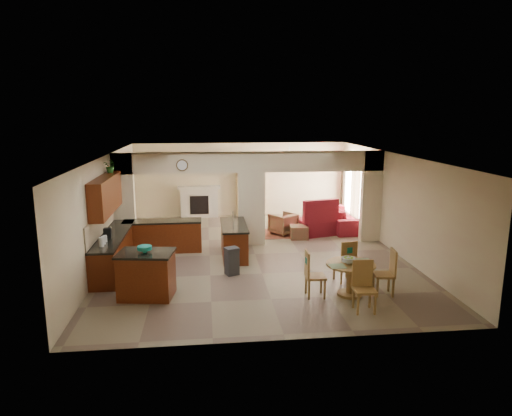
{
  "coord_description": "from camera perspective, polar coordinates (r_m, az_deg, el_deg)",
  "views": [
    {
      "loc": [
        -1.34,
        -12.28,
        3.94
      ],
      "look_at": [
        0.06,
        0.3,
        1.27
      ],
      "focal_mm": 32.0,
      "sensor_mm": 36.0,
      "label": 1
    }
  ],
  "objects": [
    {
      "name": "upper_cabinets",
      "position": [
        11.92,
        -18.28,
        1.56
      ],
      "size": [
        0.35,
        2.4,
        0.9
      ],
      "primitive_type": "cube",
      "color": "#411307",
      "rests_on": "wall_left"
    },
    {
      "name": "plant",
      "position": [
        12.62,
        -17.72,
        5.04
      ],
      "size": [
        0.41,
        0.39,
        0.36
      ],
      "primitive_type": "imported",
      "rotation": [
        0.0,
        0.0,
        -0.43
      ],
      "color": "#155216",
      "rests_on": "upper_cabinets"
    },
    {
      "name": "drape_b_left",
      "position": [
        16.77,
        12.06,
        2.25
      ],
      "size": [
        0.1,
        0.28,
        2.3
      ],
      "primitive_type": "cube",
      "color": "#3B1718",
      "rests_on": "wall_right"
    },
    {
      "name": "chaise",
      "position": [
        15.18,
        7.66,
        -2.29
      ],
      "size": [
        1.41,
        1.25,
        0.48
      ],
      "primitive_type": "cube",
      "rotation": [
        0.0,
        0.0,
        0.24
      ],
      "color": "maroon",
      "rests_on": "floor"
    },
    {
      "name": "rug",
      "position": [
        15.13,
        3.53,
        -3.19
      ],
      "size": [
        1.6,
        1.3,
        0.01
      ],
      "primitive_type": "cube",
      "color": "#9B4938",
      "rests_on": "floor"
    },
    {
      "name": "kitchen_counter",
      "position": [
        12.67,
        -14.87,
        -4.41
      ],
      "size": [
        2.52,
        3.29,
        1.48
      ],
      "color": "#411307",
      "rests_on": "floor"
    },
    {
      "name": "kitchen_island",
      "position": [
        10.2,
        -13.52,
        -8.09
      ],
      "size": [
        1.27,
        0.99,
        1.01
      ],
      "rotation": [
        0.0,
        0.0,
        -0.15
      ],
      "color": "#411307",
      "rests_on": "floor"
    },
    {
      "name": "fireplace",
      "position": [
        17.44,
        -7.1,
        0.83
      ],
      "size": [
        1.6,
        0.35,
        1.2
      ],
      "color": "beige",
      "rests_on": "floor"
    },
    {
      "name": "dining_table",
      "position": [
        10.22,
        11.71,
        -8.07
      ],
      "size": [
        1.07,
        1.07,
        0.73
      ],
      "color": "olive",
      "rests_on": "floor"
    },
    {
      "name": "drape_a_left",
      "position": [
        15.19,
        14.05,
        1.17
      ],
      "size": [
        0.1,
        0.28,
        2.3
      ],
      "primitive_type": "cube",
      "color": "#3B1718",
      "rests_on": "wall_right"
    },
    {
      "name": "chair_west",
      "position": [
        9.99,
        6.97,
        -7.97
      ],
      "size": [
        0.44,
        0.43,
        1.02
      ],
      "rotation": [
        0.0,
        0.0,
        1.54
      ],
      "color": "olive",
      "rests_on": "floor"
    },
    {
      "name": "ceiling_fan",
      "position": [
        15.6,
        4.18,
        6.81
      ],
      "size": [
        1.0,
        1.0,
        0.1
      ],
      "primitive_type": "cylinder",
      "color": "white",
      "rests_on": "ceiling"
    },
    {
      "name": "drape_a_right",
      "position": [
        16.3,
        12.6,
        1.95
      ],
      "size": [
        0.1,
        0.28,
        2.3
      ],
      "primitive_type": "cube",
      "color": "#3B1718",
      "rests_on": "wall_right"
    },
    {
      "name": "partition_center_pier",
      "position": [
        13.65,
        -0.59,
        -0.09
      ],
      "size": [
        0.8,
        0.25,
        2.2
      ],
      "primitive_type": "cube",
      "color": "beige",
      "rests_on": "floor"
    },
    {
      "name": "wall_front",
      "position": [
        7.83,
        3.86,
        -7.04
      ],
      "size": [
        8.0,
        0.0,
        8.0
      ],
      "primitive_type": "plane",
      "rotation": [
        -1.57,
        0.0,
        0.0
      ],
      "color": "beige",
      "rests_on": "floor"
    },
    {
      "name": "trash_can",
      "position": [
        11.31,
        -3.04,
        -6.77
      ],
      "size": [
        0.38,
        0.35,
        0.64
      ],
      "primitive_type": "cube",
      "rotation": [
        0.0,
        0.0,
        0.4
      ],
      "color": "#303032",
      "rests_on": "floor"
    },
    {
      "name": "chair_north",
      "position": [
        10.93,
        11.24,
        -6.36
      ],
      "size": [
        0.51,
        0.51,
        1.02
      ],
      "rotation": [
        0.0,
        0.0,
        3.38
      ],
      "color": "olive",
      "rests_on": "floor"
    },
    {
      "name": "armchair",
      "position": [
        15.0,
        3.42,
        -1.97
      ],
      "size": [
        1.04,
        1.05,
        0.69
      ],
      "primitive_type": "imported",
      "rotation": [
        0.0,
        0.0,
        3.74
      ],
      "color": "maroon",
      "rests_on": "floor"
    },
    {
      "name": "fruit_bowl",
      "position": [
        10.08,
        11.48,
        -6.43
      ],
      "size": [
        0.3,
        0.3,
        0.16
      ],
      "primitive_type": "cylinder",
      "color": "#83C329",
      "rests_on": "dining_table"
    },
    {
      "name": "sofa",
      "position": [
        16.1,
        10.56,
        -1.05
      ],
      "size": [
        2.67,
        1.13,
        0.77
      ],
      "primitive_type": "imported",
      "rotation": [
        0.0,
        0.0,
        1.61
      ],
      "color": "maroon",
      "rests_on": "floor"
    },
    {
      "name": "window_b",
      "position": [
        17.34,
        11.57,
        2.58
      ],
      "size": [
        0.02,
        0.9,
        1.9
      ],
      "primitive_type": "cube",
      "color": "white",
      "rests_on": "wall_right"
    },
    {
      "name": "partition_right_pier",
      "position": [
        14.43,
        14.19,
        1.41
      ],
      "size": [
        0.6,
        0.25,
        2.8
      ],
      "primitive_type": "cube",
      "color": "beige",
      "rests_on": "floor"
    },
    {
      "name": "shelving_unit",
      "position": [
        17.45,
        -0.71,
        1.88
      ],
      "size": [
        1.0,
        0.32,
        1.8
      ],
      "primitive_type": "cube",
      "color": "olive",
      "rests_on": "floor"
    },
    {
      "name": "ottoman",
      "position": [
        14.56,
        5.39,
        -3.01
      ],
      "size": [
        0.61,
        0.61,
        0.41
      ],
      "primitive_type": "cube",
      "rotation": [
        0.0,
        0.0,
        -0.09
      ],
      "color": "maroon",
      "rests_on": "floor"
    },
    {
      "name": "wall_left",
      "position": [
        12.82,
        -18.2,
        -0.11
      ],
      "size": [
        0.0,
        10.0,
        10.0
      ],
      "primitive_type": "plane",
      "rotation": [
        1.57,
        0.0,
        1.57
      ],
      "color": "beige",
      "rests_on": "floor"
    },
    {
      "name": "wall_right",
      "position": [
        13.63,
        16.83,
        0.66
      ],
      "size": [
        0.0,
        10.0,
        10.0
      ],
      "primitive_type": "plane",
      "rotation": [
        1.57,
        0.0,
        -1.57
      ],
      "color": "beige",
      "rests_on": "floor"
    },
    {
      "name": "window_a",
      "position": [
        15.76,
        13.44,
        1.57
      ],
      "size": [
        0.02,
        0.9,
        1.9
      ],
      "primitive_type": "cube",
      "color": "white",
      "rests_on": "wall_right"
    },
    {
      "name": "partition_header",
      "position": [
        13.43,
        -0.6,
        5.76
      ],
      "size": [
        8.0,
        0.25,
        0.6
      ],
      "primitive_type": "cube",
      "color": "beige",
      "rests_on": "partition_center_pier"
    },
    {
      "name": "chair_east",
      "position": [
        10.43,
        16.16,
        -7.5
      ],
      "size": [
        0.46,
        0.46,
        1.02
      ],
      "rotation": [
        0.0,
        0.0,
        4.6
      ],
      "color": "olive",
      "rests_on": "floor"
    },
    {
      "name": "wall_clock",
      "position": [
        13.23,
        -9.22,
        5.3
      ],
      "size": [
        0.34,
        0.03,
        0.34
      ],
      "primitive_type": "cylinder",
      "rotation": [
        1.57,
        0.0,
        0.0
      ],
      "color": "#523A1B",
      "rests_on": "partition_header"
    },
    {
      "name": "floor",
      "position": [
        12.97,
        -0.13,
        -5.77
      ],
      "size": [
        10.0,
        10.0,
        0.0
      ],
      "primitive_type": "plane",
      "color": "#796E54",
      "rests_on": "ground"
    },
    {
      "name": "peninsula",
      "position": [
        12.68,
        -2.78,
        -4.04
      ],
      "size": [
        0.7,
        1.85,
        0.91
      ],
      "color": "#411307",
      "rests_on": "floor"
    },
    {
      "name": "partition_left_pier",
      "position": [
        13.73,
        -16.15,
        0.78
      ],
      "size": [
        0.6,
        0.25,
        2.8
      ],
      "primitive_type": "cube",
      "color": "beige",
      "rests_on": "floor"
    },
    {
      "name": "wall_back",
      "position": [
        17.52,
        -1.91,
        3.57
      ],
      "size": [
        8.0,
        0.0,
        8.0
      ],
      "primitive_type": "plane",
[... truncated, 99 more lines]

